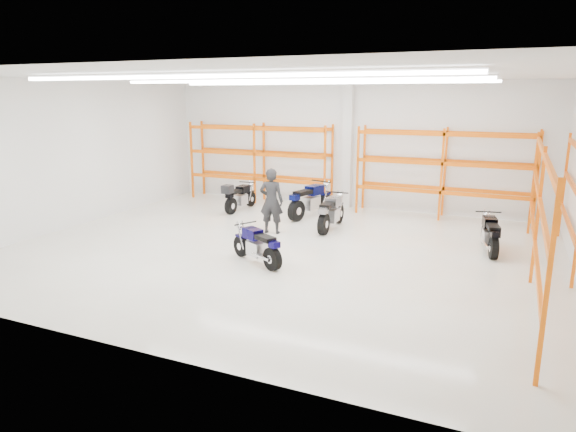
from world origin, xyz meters
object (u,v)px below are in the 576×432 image
at_px(motorcycle_back_d, 490,235).
at_px(standing_man, 271,201).
at_px(motorcycle_main, 258,247).
at_px(structural_column, 348,146).
at_px(motorcycle_back_a, 238,197).
at_px(motorcycle_back_c, 331,213).
at_px(motorcycle_back_b, 309,201).

xyz_separation_m(motorcycle_back_d, standing_man, (-6.06, -0.59, 0.52)).
distance_m(motorcycle_main, standing_man, 2.96).
xyz_separation_m(motorcycle_back_d, structural_column, (-5.11, 3.78, 1.79)).
xyz_separation_m(motorcycle_back_a, motorcycle_back_c, (3.82, -1.07, 0.00)).
bearing_deg(motorcycle_back_b, motorcycle_back_d, -16.97).
distance_m(motorcycle_back_c, structural_column, 3.74).
xyz_separation_m(motorcycle_back_c, motorcycle_back_d, (4.59, -0.52, -0.04)).
relative_size(motorcycle_main, structural_column, 0.39).
bearing_deg(motorcycle_main, motorcycle_back_d, 33.19).
xyz_separation_m(motorcycle_back_a, structural_column, (3.30, 2.20, 1.75)).
bearing_deg(motorcycle_back_a, standing_man, -42.84).
height_order(motorcycle_back_b, motorcycle_back_c, motorcycle_back_b).
height_order(motorcycle_back_a, motorcycle_back_c, motorcycle_back_c).
height_order(motorcycle_back_b, structural_column, structural_column).
distance_m(motorcycle_main, structural_column, 7.35).
bearing_deg(motorcycle_back_d, motorcycle_back_b, 163.03).
xyz_separation_m(motorcycle_back_a, motorcycle_back_d, (8.41, -1.59, -0.04)).
bearing_deg(standing_man, motorcycle_back_b, -107.16).
bearing_deg(standing_man, motorcycle_back_d, 175.34).
height_order(motorcycle_main, motorcycle_back_c, motorcycle_back_c).
bearing_deg(standing_man, motorcycle_main, 98.95).
relative_size(motorcycle_back_a, standing_man, 1.04).
distance_m(motorcycle_main, motorcycle_back_a, 5.94).
xyz_separation_m(motorcycle_main, motorcycle_back_b, (-0.67, 5.10, 0.10)).
height_order(motorcycle_back_b, standing_man, standing_man).
relative_size(motorcycle_main, standing_man, 0.90).
relative_size(motorcycle_back_b, motorcycle_back_d, 1.18).
bearing_deg(motorcycle_back_d, motorcycle_back_a, 169.31).
distance_m(motorcycle_back_c, motorcycle_back_d, 4.62).
relative_size(motorcycle_back_b, standing_man, 1.19).
distance_m(motorcycle_back_a, motorcycle_back_b, 2.64).
relative_size(motorcycle_main, motorcycle_back_d, 0.89).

